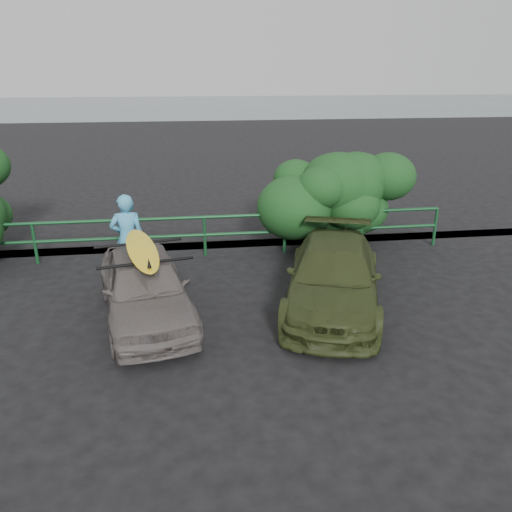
{
  "coord_description": "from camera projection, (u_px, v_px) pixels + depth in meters",
  "views": [
    {
      "loc": [
        0.68,
        -6.71,
        4.36
      ],
      "look_at": [
        1.91,
        2.29,
        0.96
      ],
      "focal_mm": 35.0,
      "sensor_mm": 36.0,
      "label": 1
    }
  ],
  "objects": [
    {
      "name": "shrub_right",
      "position": [
        357.0,
        203.0,
        13.02
      ],
      "size": [
        3.2,
        2.4,
        2.18
      ],
      "primitive_type": null,
      "color": "#19461B",
      "rests_on": "ground"
    },
    {
      "name": "guardrail",
      "position": [
        164.0,
        238.0,
        12.13
      ],
      "size": [
        14.0,
        0.08,
        1.04
      ],
      "primitive_type": null,
      "color": "#144723",
      "rests_on": "ground"
    },
    {
      "name": "surfboard",
      "position": [
        142.0,
        249.0,
        8.86
      ],
      "size": [
        0.98,
        2.51,
        0.07
      ],
      "primitive_type": "ellipsoid",
      "rotation": [
        0.0,
        0.0,
        0.2
      ],
      "color": "yellow",
      "rests_on": "roof_rack"
    },
    {
      "name": "sedan",
      "position": [
        145.0,
        287.0,
        9.12
      ],
      "size": [
        2.2,
        3.96,
        1.27
      ],
      "primitive_type": "imported",
      "rotation": [
        0.0,
        0.0,
        0.2
      ],
      "color": "#625A57",
      "rests_on": "ground"
    },
    {
      "name": "man",
      "position": [
        128.0,
        239.0,
        10.62
      ],
      "size": [
        0.75,
        0.53,
        1.95
      ],
      "primitive_type": "imported",
      "rotation": [
        0.0,
        0.0,
        3.23
      ],
      "color": "#439FCA",
      "rests_on": "ground"
    },
    {
      "name": "ocean",
      "position": [
        180.0,
        106.0,
        63.34
      ],
      "size": [
        200.0,
        200.0,
        0.0
      ],
      "primitive_type": "plane",
      "color": "slate",
      "rests_on": "ground"
    },
    {
      "name": "olive_vehicle",
      "position": [
        333.0,
        276.0,
        9.62
      ],
      "size": [
        2.97,
        4.61,
        1.24
      ],
      "primitive_type": "imported",
      "rotation": [
        0.0,
        0.0,
        -0.31
      ],
      "color": "#303B1A",
      "rests_on": "ground"
    },
    {
      "name": "roof_rack",
      "position": [
        142.0,
        253.0,
        8.89
      ],
      "size": [
        1.8,
        1.42,
        0.05
      ],
      "primitive_type": null,
      "rotation": [
        0.0,
        0.0,
        0.2
      ],
      "color": "black",
      "rests_on": "sedan"
    },
    {
      "name": "ground",
      "position": [
        154.0,
        372.0,
        7.68
      ],
      "size": [
        80.0,
        80.0,
        0.0
      ],
      "primitive_type": "plane",
      "color": "black"
    }
  ]
}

